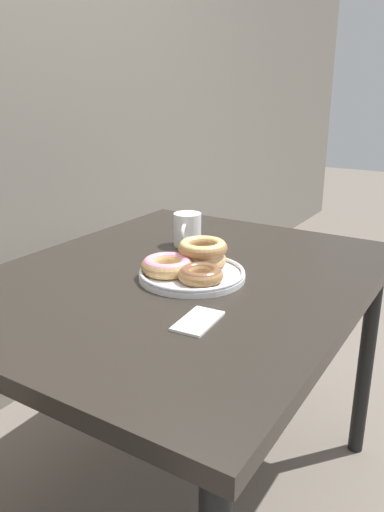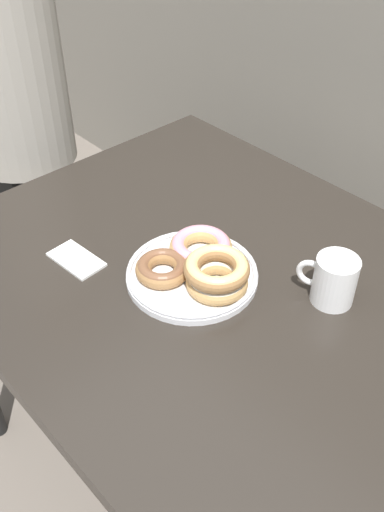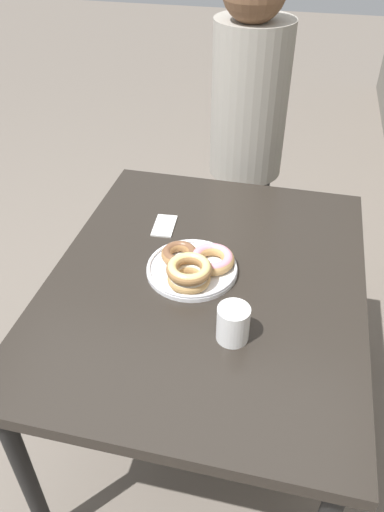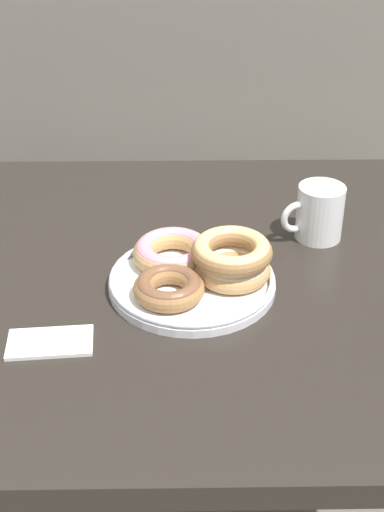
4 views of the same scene
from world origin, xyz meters
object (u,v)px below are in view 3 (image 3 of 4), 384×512
at_px(person_figure, 247,147).
at_px(napkin, 164,226).
at_px(donut_plate, 194,266).
at_px(coffee_mug, 233,322).
at_px(dining_table, 206,296).

distance_m(person_figure, napkin, 0.61).
height_order(donut_plate, coffee_mug, coffee_mug).
xyz_separation_m(dining_table, napkin, (-0.23, -0.19, 0.08)).
distance_m(coffee_mug, napkin, 0.54).
bearing_deg(donut_plate, napkin, -145.23).
bearing_deg(dining_table, napkin, -139.32).
distance_m(dining_table, donut_plate, 0.11).
height_order(coffee_mug, napkin, coffee_mug).
relative_size(dining_table, person_figure, 0.77).
xyz_separation_m(donut_plate, coffee_mug, (0.22, 0.15, 0.02)).
xyz_separation_m(dining_table, person_figure, (-0.81, -0.00, 0.11)).
bearing_deg(napkin, person_figure, 161.66).
bearing_deg(person_figure, dining_table, 0.04).
bearing_deg(person_figure, donut_plate, -2.85).
relative_size(dining_table, napkin, 8.87).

